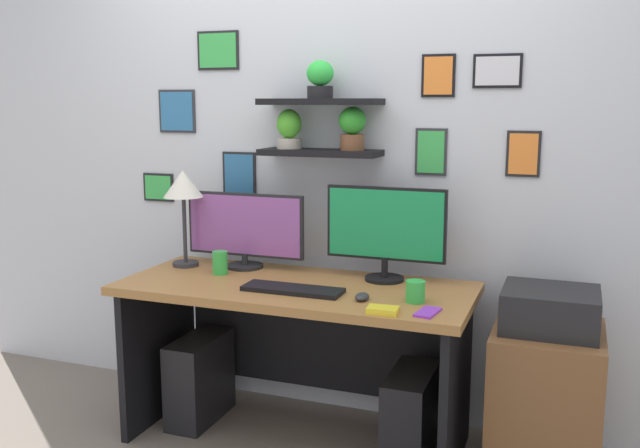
# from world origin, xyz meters

# --- Properties ---
(ground_plane) EXTENTS (8.00, 8.00, 0.00)m
(ground_plane) POSITION_xyz_m (0.00, 0.00, 0.00)
(ground_plane) COLOR #70665B
(back_wall_assembly) EXTENTS (4.40, 0.24, 2.70)m
(back_wall_assembly) POSITION_xyz_m (-0.00, 0.44, 1.36)
(back_wall_assembly) COLOR silver
(back_wall_assembly) RESTS_ON ground
(desk) EXTENTS (1.59, 0.68, 0.75)m
(desk) POSITION_xyz_m (0.00, 0.05, 0.54)
(desk) COLOR #9E6B38
(desk) RESTS_ON ground
(monitor_left) EXTENTS (0.61, 0.18, 0.37)m
(monitor_left) POSITION_xyz_m (-0.36, 0.22, 0.94)
(monitor_left) COLOR black
(monitor_left) RESTS_ON desk
(monitor_right) EXTENTS (0.56, 0.18, 0.43)m
(monitor_right) POSITION_xyz_m (0.36, 0.22, 0.99)
(monitor_right) COLOR black
(monitor_right) RESTS_ON desk
(keyboard) EXTENTS (0.44, 0.14, 0.02)m
(keyboard) POSITION_xyz_m (0.04, -0.12, 0.76)
(keyboard) COLOR black
(keyboard) RESTS_ON desk
(computer_mouse) EXTENTS (0.06, 0.09, 0.03)m
(computer_mouse) POSITION_xyz_m (0.35, -0.14, 0.77)
(computer_mouse) COLOR #2D2D33
(computer_mouse) RESTS_ON desk
(desk_lamp) EXTENTS (0.19, 0.19, 0.48)m
(desk_lamp) POSITION_xyz_m (-0.65, 0.14, 1.13)
(desk_lamp) COLOR #2D2D33
(desk_lamp) RESTS_ON desk
(cell_phone) EXTENTS (0.09, 0.15, 0.01)m
(cell_phone) POSITION_xyz_m (0.65, -0.22, 0.76)
(cell_phone) COLOR purple
(cell_phone) RESTS_ON desk
(coffee_mug) EXTENTS (0.08, 0.08, 0.09)m
(coffee_mug) POSITION_xyz_m (0.57, -0.09, 0.80)
(coffee_mug) COLOR green
(coffee_mug) RESTS_ON desk
(scissors_tray) EXTENTS (0.13, 0.09, 0.02)m
(scissors_tray) POSITION_xyz_m (0.48, -0.28, 0.76)
(scissors_tray) COLOR yellow
(scissors_tray) RESTS_ON desk
(water_cup) EXTENTS (0.07, 0.07, 0.11)m
(water_cup) POSITION_xyz_m (-0.41, 0.05, 0.81)
(water_cup) COLOR green
(water_cup) RESTS_ON desk
(drawer_cabinet) EXTENTS (0.44, 0.50, 0.64)m
(drawer_cabinet) POSITION_xyz_m (1.09, 0.09, 0.32)
(drawer_cabinet) COLOR brown
(drawer_cabinet) RESTS_ON ground
(printer) EXTENTS (0.38, 0.34, 0.17)m
(printer) POSITION_xyz_m (1.09, 0.09, 0.72)
(printer) COLOR black
(printer) RESTS_ON drawer_cabinet
(computer_tower_left) EXTENTS (0.18, 0.40, 0.42)m
(computer_tower_left) POSITION_xyz_m (-0.53, 0.04, 0.21)
(computer_tower_left) COLOR black
(computer_tower_left) RESTS_ON ground
(computer_tower_right) EXTENTS (0.18, 0.40, 0.41)m
(computer_tower_right) POSITION_xyz_m (0.54, -0.00, 0.20)
(computer_tower_right) COLOR black
(computer_tower_right) RESTS_ON ground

